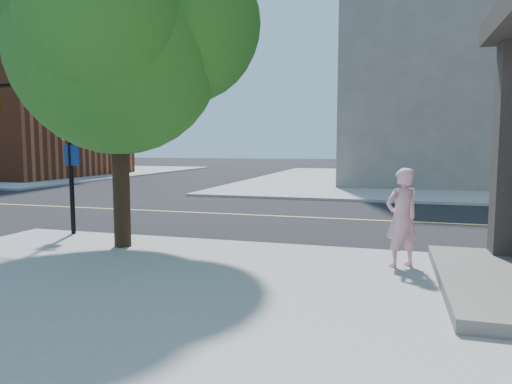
% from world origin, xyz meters
% --- Properties ---
extents(ground, '(140.00, 140.00, 0.00)m').
position_xyz_m(ground, '(0.00, 0.00, 0.00)').
color(ground, black).
rests_on(ground, ground).
extents(road_ew, '(140.00, 9.00, 0.01)m').
position_xyz_m(road_ew, '(0.00, 4.50, 0.01)').
color(road_ew, black).
rests_on(road_ew, ground).
extents(sidewalk_nw, '(26.00, 25.00, 0.12)m').
position_xyz_m(sidewalk_nw, '(-23.00, 21.50, 0.06)').
color(sidewalk_nw, '#979797').
rests_on(sidewalk_nw, ground).
extents(sidewalk_ne, '(29.00, 25.00, 0.12)m').
position_xyz_m(sidewalk_ne, '(13.50, 21.50, 0.06)').
color(sidewalk_ne, '#979797').
rests_on(sidewalk_ne, ground).
extents(filler_ne, '(18.00, 16.00, 14.00)m').
position_xyz_m(filler_ne, '(14.00, 22.00, 7.12)').
color(filler_ne, slate).
rests_on(filler_ne, sidewalk_ne).
extents(man_on_phone, '(0.75, 0.70, 1.73)m').
position_xyz_m(man_on_phone, '(7.86, -1.29, 0.98)').
color(man_on_phone, '#E8A6B4').
rests_on(man_on_phone, sidewalk_se).
extents(street_tree, '(5.28, 4.80, 7.01)m').
position_xyz_m(street_tree, '(2.40, -1.18, 4.65)').
color(street_tree, black).
rests_on(street_tree, sidewalk_se).
extents(signal_pole, '(3.34, 0.38, 3.77)m').
position_xyz_m(signal_pole, '(-1.46, -0.30, 3.19)').
color(signal_pole, black).
rests_on(signal_pole, sidewalk_se).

